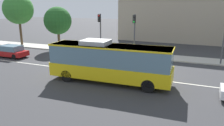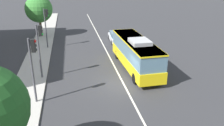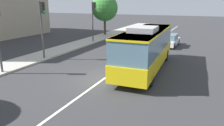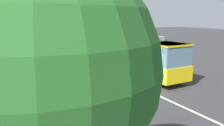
{
  "view_description": "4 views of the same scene",
  "coord_description": "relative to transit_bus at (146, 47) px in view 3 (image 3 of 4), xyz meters",
  "views": [
    {
      "loc": [
        9.99,
        -17.5,
        6.15
      ],
      "look_at": [
        3.22,
        -1.09,
        1.4
      ],
      "focal_mm": 34.4,
      "sensor_mm": 36.0,
      "label": 1
    },
    {
      "loc": [
        -18.44,
        4.56,
        9.53
      ],
      "look_at": [
        2.57,
        0.61,
        1.13
      ],
      "focal_mm": 37.29,
      "sensor_mm": 36.0,
      "label": 2
    },
    {
      "loc": [
        -12.48,
        -6.15,
        5.08
      ],
      "look_at": [
        1.33,
        -0.06,
        0.83
      ],
      "focal_mm": 34.48,
      "sensor_mm": 36.0,
      "label": 3
    },
    {
      "loc": [
        -13.05,
        9.22,
        4.94
      ],
      "look_at": [
        3.48,
        0.48,
        1.23
      ],
      "focal_mm": 36.91,
      "sensor_mm": 36.0,
      "label": 4
    }
  ],
  "objects": [
    {
      "name": "ground_plane",
      "position": [
        -3.37,
        2.01,
        -1.81
      ],
      "size": [
        160.0,
        160.0,
        0.0
      ],
      "primitive_type": "plane",
      "color": "#333335"
    },
    {
      "name": "sidewalk_kerb",
      "position": [
        -3.37,
        10.44,
        -1.74
      ],
      "size": [
        80.0,
        2.89,
        0.14
      ],
      "primitive_type": "cube",
      "color": "#B2ADA3",
      "rests_on": "ground_plane"
    },
    {
      "name": "lane_centre_line",
      "position": [
        -3.37,
        2.01,
        -1.8
      ],
      "size": [
        76.0,
        0.16,
        0.01
      ],
      "primitive_type": "cube",
      "color": "silver",
      "rests_on": "ground_plane"
    },
    {
      "name": "transit_bus",
      "position": [
        0.0,
        0.0,
        0.0
      ],
      "size": [
        10.09,
        2.87,
        3.46
      ],
      "rotation": [
        0.0,
        0.0,
        0.04
      ],
      "color": "yellow",
      "rests_on": "ground_plane"
    },
    {
      "name": "sedan_white",
      "position": [
        10.41,
        -0.13,
        -1.09
      ],
      "size": [
        4.56,
        1.97,
        1.46
      ],
      "rotation": [
        0.0,
        0.0,
        -0.04
      ],
      "color": "white",
      "rests_on": "ground_plane"
    },
    {
      "name": "traffic_light_near_corner",
      "position": [
        -0.71,
        9.25,
        1.75
      ],
      "size": [
        0.32,
        0.62,
        5.2
      ],
      "rotation": [
        0.0,
        0.0,
        -1.55
      ],
      "color": "#47474C",
      "rests_on": "ground_plane"
    },
    {
      "name": "traffic_light_mid_block",
      "position": [
        8.93,
        9.38,
        1.75
      ],
      "size": [
        0.32,
        0.62,
        5.2
      ],
      "rotation": [
        0.0,
        0.0,
        -1.59
      ],
      "color": "#47474C",
      "rests_on": "ground_plane"
    },
    {
      "name": "street_tree_kerbside_centre",
      "position": [
        15.4,
        10.88,
        2.46
      ],
      "size": [
        4.1,
        4.1,
        6.34
      ],
      "color": "#4C3823",
      "rests_on": "ground_plane"
    }
  ]
}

